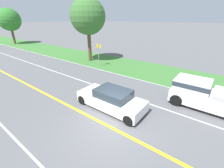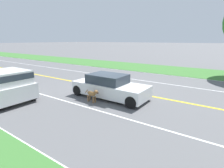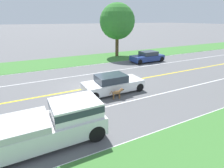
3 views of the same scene
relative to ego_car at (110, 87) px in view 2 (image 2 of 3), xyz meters
The scene contains 9 objects.
ground_plane 2.00m from the ego_car, 144.85° to the right, with size 400.00×400.00×0.00m, color #5B5B5E.
centre_divider_line 2.00m from the ego_car, 144.85° to the right, with size 0.18×160.00×0.01m, color yellow.
lane_edge_line_right 5.59m from the ego_car, 11.32° to the right, with size 0.14×160.00×0.01m, color white.
lane_edge_line_left 8.64m from the ego_car, behind, with size 0.14×160.00×0.01m, color white.
lane_dash_same_dir 2.32m from the ego_car, 29.21° to the right, with size 0.10×160.00×0.01m, color white.
lane_dash_oncoming 5.20m from the ego_car, 167.81° to the right, with size 0.10×160.00×0.01m, color white.
grass_verge_left 11.62m from the ego_car, behind, with size 6.00×160.00×0.03m, color #3D7533.
ego_car is the anchor object (origin of this frame).
dog 1.26m from the ego_car, 11.63° to the right, with size 0.31×1.08×0.76m.
Camera 2 is at (9.48, 6.76, 3.27)m, focal length 28.00 mm.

